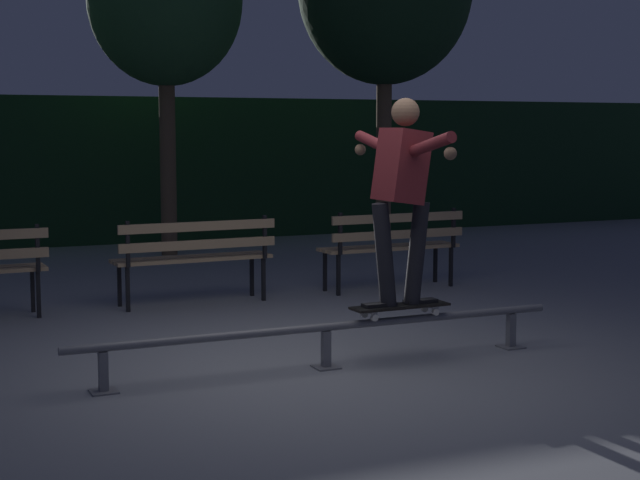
{
  "coord_description": "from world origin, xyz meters",
  "views": [
    {
      "loc": [
        -2.88,
        -6.41,
        1.76
      ],
      "look_at": [
        0.31,
        0.74,
        0.85
      ],
      "focal_mm": 54.41,
      "sensor_mm": 36.0,
      "label": 1
    }
  ],
  "objects": [
    {
      "name": "hedge_backdrop",
      "position": [
        0.0,
        8.81,
        1.12
      ],
      "size": [
        24.0,
        1.2,
        2.24
      ],
      "primitive_type": "cube",
      "color": "black",
      "rests_on": "ground"
    },
    {
      "name": "ground_plane",
      "position": [
        0.0,
        0.0,
        0.0
      ],
      "size": [
        90.0,
        90.0,
        0.0
      ],
      "primitive_type": "plane",
      "color": "slate"
    },
    {
      "name": "park_bench_right_center",
      "position": [
        2.1,
        2.81,
        0.54
      ],
      "size": [
        1.61,
        0.46,
        0.88
      ],
      "color": "black",
      "rests_on": "ground"
    },
    {
      "name": "tree_behind_benches",
      "position": [
        0.65,
        6.67,
        3.45
      ],
      "size": [
        2.09,
        2.09,
        4.63
      ],
      "color": "brown",
      "rests_on": "ground"
    },
    {
      "name": "park_bench_left_center",
      "position": [
        -0.13,
        2.81,
        0.54
      ],
      "size": [
        1.61,
        0.46,
        0.88
      ],
      "color": "black",
      "rests_on": "ground"
    },
    {
      "name": "skateboarder",
      "position": [
        0.62,
        -0.06,
        1.35
      ],
      "size": [
        0.62,
        1.41,
        1.56
      ],
      "color": "black",
      "rests_on": "skateboard"
    },
    {
      "name": "grind_rail",
      "position": [
        -0.0,
        -0.06,
        0.26
      ],
      "size": [
        3.84,
        0.18,
        0.34
      ],
      "color": "slate",
      "rests_on": "ground"
    },
    {
      "name": "skateboard",
      "position": [
        0.62,
        -0.06,
        0.41
      ],
      "size": [
        0.78,
        0.22,
        0.09
      ],
      "color": "black",
      "rests_on": "grind_rail"
    }
  ]
}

